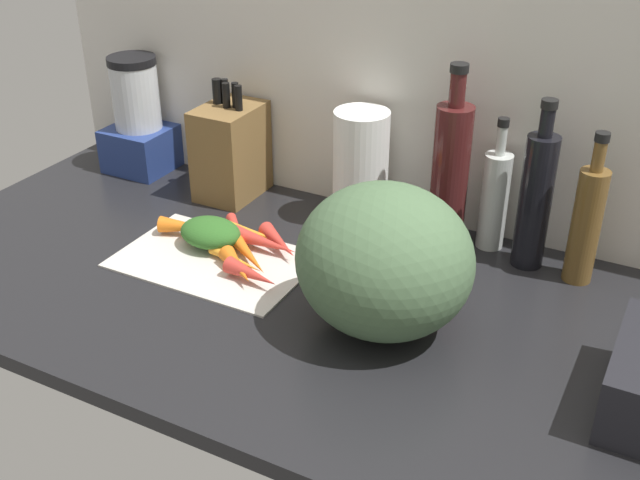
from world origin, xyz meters
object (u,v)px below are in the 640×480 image
Objects in this scene: carrot_0 at (253,233)px; carrot_1 at (265,242)px; cutting_board at (214,259)px; bottle_2 at (535,199)px; carrot_7 at (238,267)px; knife_block at (231,150)px; carrot_4 at (247,253)px; carrot_3 at (252,274)px; carrot_8 at (236,260)px; paper_towel_roll at (361,169)px; bottle_0 at (450,173)px; winter_squash at (384,261)px; bottle_3 at (586,223)px; blender_appliance at (139,122)px; carrot_5 at (240,237)px; carrot_6 at (188,227)px; carrot_2 at (279,242)px; bottle_1 at (494,198)px.

carrot_1 is at bearing -32.18° from carrot_0.
carrot_0 is at bearing 74.38° from cutting_board.
carrot_1 is 52.78cm from bottle_2.
knife_block is at bearing 124.77° from carrot_7.
carrot_3 is at bearing -51.26° from carrot_4.
carrot_8 is 57.87cm from bottle_2.
bottle_2 reaches higher than knife_block.
bottle_0 is (19.32, -0.04, 3.07)cm from paper_towel_roll.
carrot_3 is 28.54cm from winter_squash.
knife_block reaches higher than winter_squash.
paper_towel_roll is (6.65, 32.59, 9.95)cm from carrot_3.
carrot_7 is 0.40× the size of bottle_3.
carrot_0 is 13.99cm from carrot_7.
carrot_4 is 55.79cm from bottle_2.
carrot_7 is 0.44× the size of knife_block.
carrot_8 is at bearing -150.32° from bottle_2.
knife_block is 0.71× the size of bottle_0.
carrot_8 is 0.48× the size of blender_appliance.
bottle_3 is (105.58, -2.73, 0.01)cm from blender_appliance.
carrot_7 is 34.74cm from paper_towel_roll.
bottle_3 reaches higher than carrot_8.
winter_squash is 0.89× the size of bottle_2.
knife_block reaches higher than cutting_board.
cutting_board is 8.11cm from carrot_5.
cutting_board is 1.26× the size of winter_squash.
carrot_6 is 0.33× the size of bottle_0.
carrot_2 is 30.88cm from knife_block.
winter_squash is 60.61cm from knife_block.
carrot_5 is 48.33cm from blender_appliance.
carrot_1 is 1.26× the size of carrot_7.
knife_block is (-21.14, 30.44, 8.29)cm from carrot_7.
blender_appliance is (-48.81, 32.46, 9.54)cm from carrot_7.
carrot_4 is 34.11cm from winter_squash.
carrot_4 is 0.45× the size of bottle_0.
bottle_2 is at bearing 0.40° from knife_block.
carrot_1 is 0.83× the size of carrot_5.
carrot_8 reaches higher than cutting_board.
carrot_4 is 0.68× the size of paper_towel_roll.
knife_block is at bearing 128.35° from carrot_4.
paper_towel_roll is at bearing 179.88° from bottle_0.
carrot_6 is 69.22cm from bottle_2.
cutting_board is at bearing -63.70° from knife_block.
carrot_4 is (-3.48, -6.51, -0.03)cm from carrot_2.
carrot_2 and carrot_4 have the same top height.
carrot_8 is 33.11cm from paper_towel_roll.
paper_towel_roll is 46.35cm from bottle_3.
blender_appliance is 1.02× the size of bottle_1.
carrot_2 is 1.08× the size of carrot_3.
carrot_1 is 0.49× the size of winter_squash.
carrot_0 is at bearing 48.43° from carrot_5.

